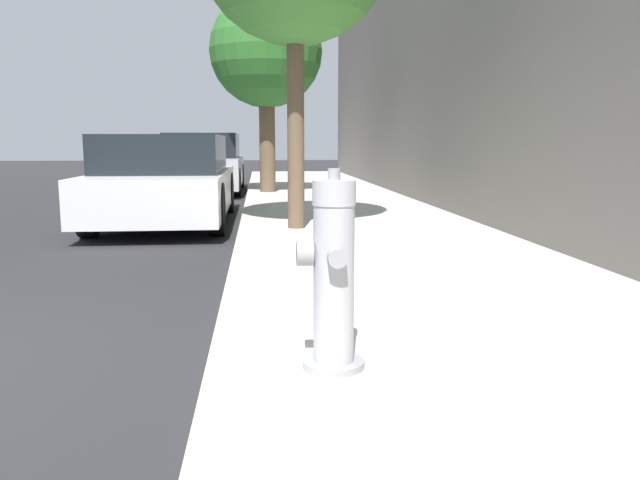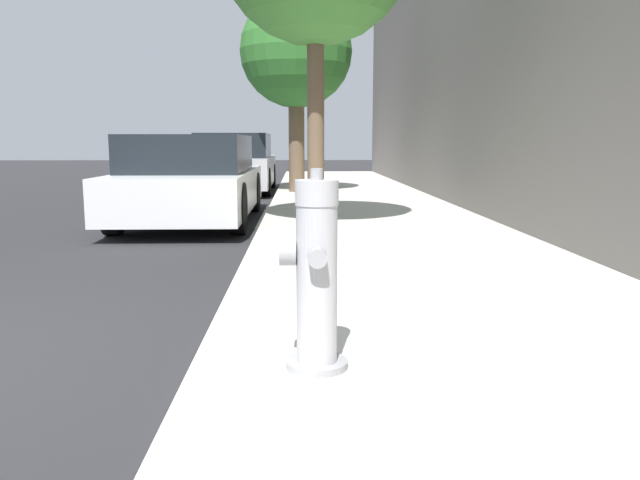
# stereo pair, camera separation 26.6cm
# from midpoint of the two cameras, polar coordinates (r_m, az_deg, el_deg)

# --- Properties ---
(sidewalk_slab) EXTENTS (3.17, 40.00, 0.14)m
(sidewalk_slab) POSITION_cam_midpoint_polar(r_m,az_deg,el_deg) (3.51, 18.29, -10.35)
(sidewalk_slab) COLOR beige
(sidewalk_slab) RESTS_ON ground_plane
(fire_hydrant) EXTENTS (0.32, 0.32, 0.94)m
(fire_hydrant) POSITION_cam_midpoint_polar(r_m,az_deg,el_deg) (2.91, 2.26, -3.46)
(fire_hydrant) COLOR #97979C
(fire_hydrant) RESTS_ON sidewalk_slab
(parked_car_near) EXTENTS (1.82, 4.43, 1.31)m
(parked_car_near) POSITION_cam_midpoint_polar(r_m,az_deg,el_deg) (9.61, -10.83, 5.41)
(parked_car_near) COLOR silver
(parked_car_near) RESTS_ON ground_plane
(parked_car_mid) EXTENTS (1.82, 4.41, 1.41)m
(parked_car_mid) POSITION_cam_midpoint_polar(r_m,az_deg,el_deg) (15.44, -7.24, 6.91)
(parked_car_mid) COLOR #B7B7BC
(parked_car_mid) RESTS_ON ground_plane
(street_tree_far) EXTENTS (2.38, 2.38, 4.17)m
(street_tree_far) POSITION_cam_midpoint_polar(r_m,az_deg,el_deg) (13.75, -1.62, 16.78)
(street_tree_far) COLOR brown
(street_tree_far) RESTS_ON sidewalk_slab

